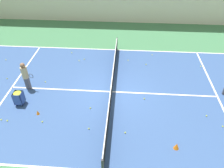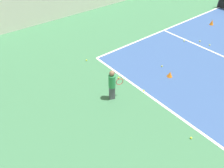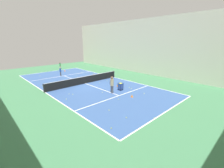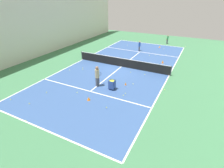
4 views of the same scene
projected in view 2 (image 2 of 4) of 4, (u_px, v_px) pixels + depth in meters
line_baseline_near at (182, 119)px, 7.53m from camera, size 10.05×0.10×0.00m
line_sideline_left at (218, 8)px, 15.92m from camera, size 0.10×21.91×0.00m
player_near_baseline at (112, 83)px, 7.88m from camera, size 0.33×0.61×1.29m
training_cone_2 at (212, 22)px, 13.50m from camera, size 0.24×0.24×0.31m
training_cone_3 at (170, 74)px, 9.35m from camera, size 0.24×0.24×0.24m
tennis_ball_1 at (113, 73)px, 9.58m from camera, size 0.07×0.07×0.07m
tennis_ball_2 at (86, 60)px, 10.37m from camera, size 0.07×0.07×0.07m
tennis_ball_3 at (118, 78)px, 9.31m from camera, size 0.07×0.07×0.07m
tennis_ball_13 at (144, 91)px, 8.65m from camera, size 0.07×0.07×0.07m
tennis_ball_16 at (184, 41)px, 11.88m from camera, size 0.07×0.07×0.07m
tennis_ball_21 at (210, 45)px, 11.52m from camera, size 0.07×0.07×0.07m
tennis_ball_24 at (162, 66)px, 9.98m from camera, size 0.07×0.07×0.07m
tennis_ball_28 at (191, 138)px, 6.87m from camera, size 0.07×0.07×0.07m
tennis_ball_29 at (200, 41)px, 11.85m from camera, size 0.07×0.07×0.07m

